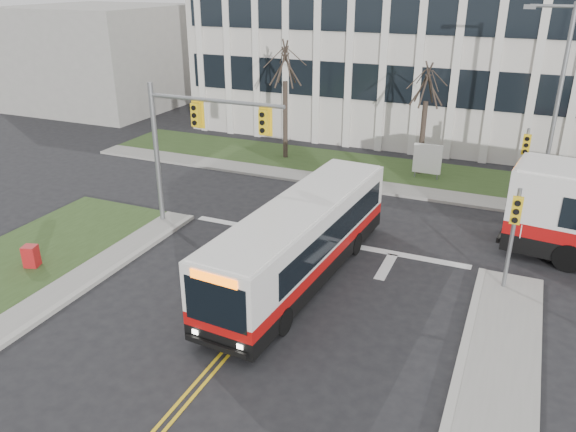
# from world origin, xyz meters

# --- Properties ---
(ground) EXTENTS (120.00, 120.00, 0.00)m
(ground) POSITION_xyz_m (0.00, 0.00, 0.00)
(ground) COLOR black
(ground) RESTS_ON ground
(sidewalk_cross) EXTENTS (44.00, 1.60, 0.14)m
(sidewalk_cross) POSITION_xyz_m (5.00, 15.20, 0.07)
(sidewalk_cross) COLOR #9E9B93
(sidewalk_cross) RESTS_ON ground
(building_lawn) EXTENTS (44.00, 5.00, 0.12)m
(building_lawn) POSITION_xyz_m (5.00, 18.00, 0.06)
(building_lawn) COLOR #2F451D
(building_lawn) RESTS_ON ground
(office_building) EXTENTS (40.00, 16.00, 12.00)m
(office_building) POSITION_xyz_m (5.00, 30.00, 6.00)
(office_building) COLOR beige
(office_building) RESTS_ON ground
(building_annex) EXTENTS (12.00, 12.00, 8.00)m
(building_annex) POSITION_xyz_m (-26.00, 26.00, 4.00)
(building_annex) COLOR #9E9B93
(building_annex) RESTS_ON ground
(mast_arm_signal) EXTENTS (6.11, 0.38, 6.20)m
(mast_arm_signal) POSITION_xyz_m (-5.62, 7.16, 4.26)
(mast_arm_signal) COLOR slate
(mast_arm_signal) RESTS_ON ground
(signal_pole_near) EXTENTS (0.34, 0.39, 3.80)m
(signal_pole_near) POSITION_xyz_m (7.20, 6.90, 2.50)
(signal_pole_near) COLOR slate
(signal_pole_near) RESTS_ON ground
(signal_pole_far) EXTENTS (0.34, 0.39, 3.80)m
(signal_pole_far) POSITION_xyz_m (7.20, 15.40, 2.50)
(signal_pole_far) COLOR slate
(signal_pole_far) RESTS_ON ground
(streetlight) EXTENTS (2.15, 0.25, 9.20)m
(streetlight) POSITION_xyz_m (8.03, 16.20, 5.19)
(streetlight) COLOR slate
(streetlight) RESTS_ON ground
(directory_sign) EXTENTS (1.50, 0.12, 2.00)m
(directory_sign) POSITION_xyz_m (2.50, 17.50, 1.17)
(directory_sign) COLOR slate
(directory_sign) RESTS_ON ground
(tree_left) EXTENTS (1.80, 1.80, 7.70)m
(tree_left) POSITION_xyz_m (-6.00, 18.00, 5.51)
(tree_left) COLOR #42352B
(tree_left) RESTS_ON ground
(tree_mid) EXTENTS (1.80, 1.80, 6.82)m
(tree_mid) POSITION_xyz_m (2.00, 18.20, 4.88)
(tree_mid) COLOR #42352B
(tree_mid) RESTS_ON ground
(bus_main) EXTENTS (3.10, 10.90, 2.87)m
(bus_main) POSITION_xyz_m (0.32, 4.96, 1.44)
(bus_main) COLOR silver
(bus_main) RESTS_ON ground
(newspaper_box_red) EXTENTS (0.61, 0.58, 0.95)m
(newspaper_box_red) POSITION_xyz_m (-9.22, 1.55, 0.47)
(newspaper_box_red) COLOR #AB1618
(newspaper_box_red) RESTS_ON ground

